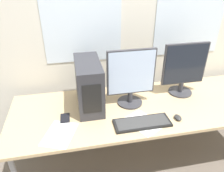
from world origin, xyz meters
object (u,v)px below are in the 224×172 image
object	(u,v)px
monitor_right_near	(184,69)
cell_phone	(65,118)
monitor_main	(131,77)
pc_tower	(89,85)
keyboard	(142,123)
mouse	(178,118)

from	to	relation	value
monitor_right_near	cell_phone	world-z (taller)	monitor_right_near
monitor_main	pc_tower	bearing A→B (deg)	173.96
keyboard	cell_phone	size ratio (longest dim) A/B	3.67
mouse	pc_tower	bearing A→B (deg)	153.03
monitor_main	monitor_right_near	xyz separation A→B (m)	(0.55, 0.08, -0.00)
pc_tower	monitor_right_near	xyz separation A→B (m)	(0.92, 0.04, 0.05)
keyboard	mouse	world-z (taller)	mouse
pc_tower	keyboard	bearing A→B (deg)	-42.63
monitor_right_near	mouse	distance (m)	0.52
monitor_right_near	keyboard	distance (m)	0.72
pc_tower	cell_phone	distance (m)	0.35
monitor_main	keyboard	xyz separation A→B (m)	(0.02, -0.32, -0.26)
pc_tower	mouse	bearing A→B (deg)	-26.97
pc_tower	keyboard	xyz separation A→B (m)	(0.39, -0.36, -0.20)
mouse	monitor_main	bearing A→B (deg)	136.08
mouse	cell_phone	bearing A→B (deg)	168.09
mouse	monitor_right_near	bearing A→B (deg)	60.99
mouse	cell_phone	world-z (taller)	mouse
monitor_right_near	monitor_main	bearing A→B (deg)	-171.68
monitor_main	monitor_right_near	world-z (taller)	monitor_main
monitor_main	mouse	world-z (taller)	monitor_main
keyboard	monitor_main	bearing A→B (deg)	93.00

